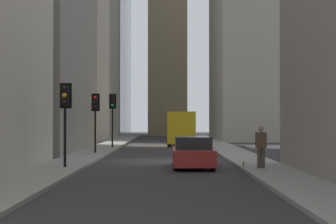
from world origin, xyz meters
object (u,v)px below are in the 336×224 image
object	(u,v)px
traffic_light_foreground	(65,105)
traffic_light_midblock	(95,109)
sedan_red	(193,153)
discarded_bottle	(244,164)
pedestrian	(261,145)
delivery_truck	(181,128)
traffic_light_far_junction	(112,108)

from	to	relation	value
traffic_light_foreground	traffic_light_midblock	distance (m)	10.04
sedan_red	discarded_bottle	size ratio (longest dim) A/B	15.93
sedan_red	traffic_light_midblock	bearing A→B (deg)	32.24
traffic_light_midblock	traffic_light_foreground	bearing A→B (deg)	-179.61
pedestrian	discarded_bottle	bearing A→B (deg)	44.21
sedan_red	pedestrian	xyz separation A→B (m)	(-1.64, -2.79, 0.44)
pedestrian	discarded_bottle	size ratio (longest dim) A/B	6.53
sedan_red	discarded_bottle	xyz separation A→B (m)	(-0.99, -2.15, -0.42)
delivery_truck	traffic_light_far_junction	xyz separation A→B (m)	(-6.34, 5.17, 1.59)
sedan_red	traffic_light_foreground	world-z (taller)	traffic_light_foreground
pedestrian	sedan_red	bearing A→B (deg)	59.53
discarded_bottle	pedestrian	bearing A→B (deg)	-135.79
sedan_red	traffic_light_midblock	size ratio (longest dim) A/B	1.17
sedan_red	traffic_light_foreground	size ratio (longest dim) A/B	1.19
traffic_light_far_junction	pedestrian	world-z (taller)	traffic_light_far_junction
traffic_light_foreground	traffic_light_midblock	size ratio (longest dim) A/B	0.99
delivery_truck	traffic_light_far_junction	bearing A→B (deg)	140.83
traffic_light_midblock	sedan_red	bearing A→B (deg)	-147.76
sedan_red	traffic_light_far_junction	bearing A→B (deg)	19.29
discarded_bottle	delivery_truck	bearing A→B (deg)	5.56
traffic_light_foreground	traffic_light_far_junction	size ratio (longest dim) A/B	0.92
pedestrian	discarded_bottle	xyz separation A→B (m)	(0.65, 0.64, -0.85)
traffic_light_foreground	discarded_bottle	world-z (taller)	traffic_light_foreground
delivery_truck	discarded_bottle	world-z (taller)	delivery_truck
traffic_light_midblock	traffic_light_far_junction	size ratio (longest dim) A/B	0.93
sedan_red	pedestrian	size ratio (longest dim) A/B	2.44
pedestrian	traffic_light_foreground	bearing A→B (deg)	86.41
traffic_light_midblock	pedestrian	bearing A→B (deg)	-141.46
traffic_light_foreground	pedestrian	world-z (taller)	traffic_light_foreground
traffic_light_midblock	pedestrian	xyz separation A→B (m)	(-10.56, -8.41, -1.74)
discarded_bottle	sedan_red	bearing A→B (deg)	65.37
delivery_truck	sedan_red	world-z (taller)	delivery_truck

